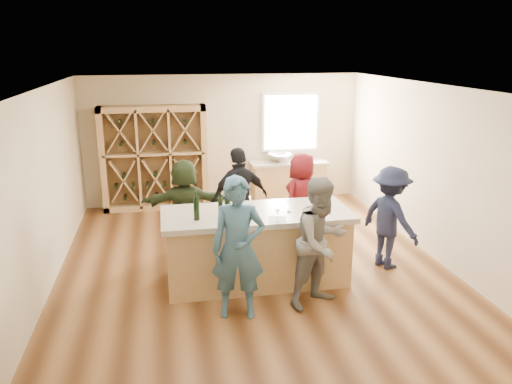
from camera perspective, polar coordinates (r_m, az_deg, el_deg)
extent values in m
cube|color=brown|center=(8.11, -0.44, -8.59)|extent=(6.00, 7.00, 0.10)
cube|color=white|center=(7.38, -0.49, 12.30)|extent=(6.00, 7.00, 0.10)
cube|color=beige|center=(11.05, -3.76, 6.03)|extent=(6.00, 0.10, 2.80)
cube|color=beige|center=(4.38, 7.99, -10.54)|extent=(6.00, 0.10, 2.80)
cube|color=beige|center=(7.70, -23.39, 0.15)|extent=(0.10, 7.00, 2.80)
cube|color=beige|center=(8.68, 19.79, 2.24)|extent=(0.10, 7.00, 2.80)
cube|color=white|center=(11.19, 3.97, 7.98)|extent=(1.30, 0.06, 1.30)
cube|color=white|center=(11.16, 4.02, 7.95)|extent=(1.18, 0.01, 1.18)
cube|color=tan|center=(10.76, -11.52, 3.82)|extent=(2.20, 0.45, 2.20)
cube|color=tan|center=(11.18, 3.69, 1.06)|extent=(1.60, 0.58, 0.86)
cube|color=#AC9F8D|center=(11.07, 3.74, 3.35)|extent=(1.70, 0.62, 0.06)
imported|color=silver|center=(10.99, 2.73, 3.94)|extent=(0.54, 0.54, 0.19)
cylinder|color=silver|center=(11.15, 2.52, 4.42)|extent=(0.02, 0.02, 0.30)
cube|color=tan|center=(7.38, 0.06, -6.54)|extent=(2.60, 1.00, 1.00)
cube|color=#AC9F8D|center=(7.19, 0.06, -2.58)|extent=(2.72, 1.12, 0.08)
cylinder|color=black|center=(6.85, -6.82, -1.88)|extent=(0.10, 0.10, 0.33)
cylinder|color=black|center=(6.96, -4.08, -1.75)|extent=(0.08, 0.08, 0.27)
cylinder|color=black|center=(6.83, -3.27, -1.86)|extent=(0.10, 0.10, 0.32)
cylinder|color=black|center=(6.95, -1.79, -1.72)|extent=(0.07, 0.07, 0.27)
cone|color=white|center=(6.69, -1.45, -2.92)|extent=(0.06, 0.06, 0.17)
cone|color=white|center=(6.74, 2.45, -2.78)|extent=(0.07, 0.07, 0.16)
cone|color=white|center=(6.91, 6.72, -2.40)|extent=(0.07, 0.07, 0.16)
cone|color=white|center=(7.15, 3.78, -1.58)|extent=(0.09, 0.09, 0.19)
cone|color=white|center=(7.15, 8.34, -1.68)|extent=(0.09, 0.09, 0.20)
cube|color=white|center=(6.78, -2.45, -3.40)|extent=(0.32, 0.38, 0.00)
cube|color=white|center=(6.85, 2.46, -3.19)|extent=(0.31, 0.37, 0.00)
cube|color=white|center=(7.00, 7.69, -2.90)|extent=(0.23, 0.31, 0.00)
imported|color=#335972|center=(6.31, -2.06, -6.46)|extent=(0.74, 0.59, 1.86)
imported|color=slate|center=(6.66, 7.48, -5.74)|extent=(0.98, 0.80, 1.77)
imported|color=#191E38|center=(8.02, 15.06, -2.85)|extent=(0.86, 1.16, 1.62)
imported|color=black|center=(8.45, -1.88, -0.79)|extent=(1.14, 0.79, 1.77)
imported|color=#590F14|center=(8.78, 5.24, -0.72)|extent=(0.94, 0.87, 1.61)
imported|color=#263319|center=(8.46, -8.11, -1.54)|extent=(1.51, 0.63, 1.60)
cone|color=white|center=(7.33, -0.61, -1.14)|extent=(0.07, 0.07, 0.18)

